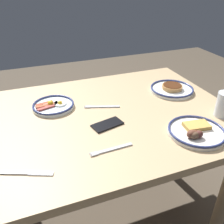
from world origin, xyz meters
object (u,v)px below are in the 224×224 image
at_px(cell_phone, 107,125).
at_px(fork_far, 111,149).
at_px(plate_center_pancakes, 53,105).
at_px(fork_near, 102,107).
at_px(drinking_glass, 224,106).
at_px(plate_near_main, 172,89).
at_px(butter_knife, 23,173).
at_px(plate_far_companion, 196,131).

relative_size(cell_phone, fork_far, 0.78).
distance_m(plate_center_pancakes, fork_far, 0.47).
distance_m(plate_center_pancakes, fork_near, 0.26).
bearing_deg(drinking_glass, plate_near_main, -76.79).
bearing_deg(plate_near_main, plate_center_pancakes, -3.97).
bearing_deg(butter_knife, plate_far_companion, 178.57).
distance_m(fork_near, fork_far, 0.36).
xyz_separation_m(fork_near, fork_far, (0.08, 0.35, 0.00)).
height_order(cell_phone, fork_far, cell_phone).
height_order(plate_near_main, cell_phone, plate_near_main).
relative_size(plate_far_companion, cell_phone, 1.74).
distance_m(drinking_glass, fork_near, 0.61).
distance_m(plate_far_companion, cell_phone, 0.40).
height_order(plate_center_pancakes, fork_far, plate_center_pancakes).
bearing_deg(drinking_glass, butter_knife, 4.17).
bearing_deg(butter_knife, fork_near, -139.18).
height_order(plate_near_main, drinking_glass, drinking_glass).
relative_size(cell_phone, butter_knife, 0.69).
bearing_deg(fork_near, drinking_glass, 151.18).
relative_size(plate_center_pancakes, fork_near, 1.20).
distance_m(drinking_glass, fork_far, 0.62).
height_order(plate_near_main, plate_far_companion, plate_far_companion).
xyz_separation_m(plate_far_companion, fork_near, (0.31, -0.38, -0.01)).
xyz_separation_m(plate_near_main, cell_phone, (0.49, 0.21, -0.01)).
xyz_separation_m(plate_center_pancakes, fork_near, (-0.24, 0.09, -0.01)).
bearing_deg(fork_far, drinking_glass, -174.66).
height_order(plate_far_companion, drinking_glass, drinking_glass).
xyz_separation_m(plate_near_main, butter_knife, (0.87, 0.40, -0.01)).
distance_m(plate_center_pancakes, butter_knife, 0.49).
bearing_deg(cell_phone, plate_center_pancakes, -65.23).
xyz_separation_m(plate_far_companion, cell_phone, (0.34, -0.21, -0.01)).
bearing_deg(cell_phone, fork_far, 61.37).
bearing_deg(fork_far, cell_phone, -104.95).
bearing_deg(fork_near, plate_center_pancakes, -20.22).
height_order(plate_near_main, fork_far, plate_near_main).
distance_m(fork_near, butter_knife, 0.55).
xyz_separation_m(plate_near_main, drinking_glass, (-0.08, 0.33, 0.04)).
bearing_deg(cell_phone, drinking_glass, 154.36).
bearing_deg(cell_phone, fork_near, -113.97).
xyz_separation_m(plate_near_main, fork_near, (0.45, 0.04, -0.01)).
relative_size(plate_center_pancakes, butter_knife, 1.04).
xyz_separation_m(fork_far, butter_knife, (0.34, 0.01, -0.00)).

